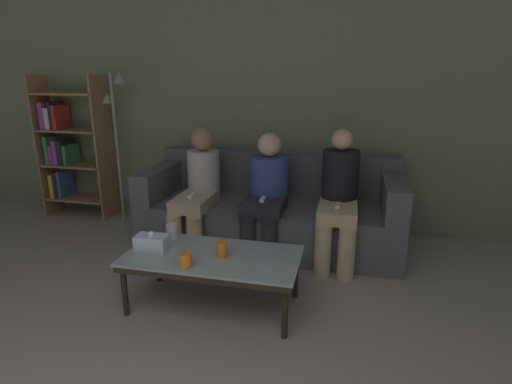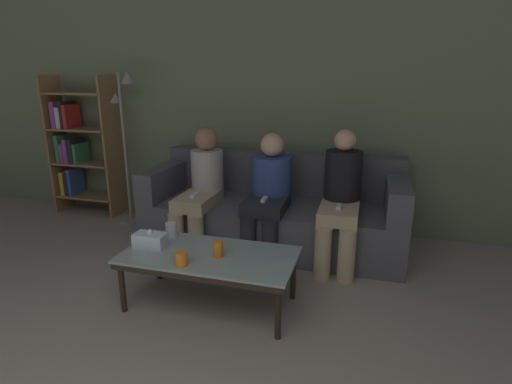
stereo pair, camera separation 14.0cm
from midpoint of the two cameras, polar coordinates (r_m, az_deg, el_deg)
name	(u,v)px [view 2 (the right image)]	position (r m, az deg, el deg)	size (l,w,h in m)	color
wall_back	(288,99)	(4.04, 5.59, 13.05)	(12.00, 0.06, 2.60)	#707F5B
couch	(274,212)	(3.73, 3.70, -2.86)	(2.30, 0.89, 0.82)	#515156
coffee_table	(209,259)	(2.71, -5.18, -9.50)	(1.15, 0.57, 0.38)	#8C9E99
cup_near_left	(218,249)	(2.63, -3.90, -8.12)	(0.07, 0.07, 0.10)	orange
cup_near_right	(171,230)	(2.98, -10.71, -5.35)	(0.08, 0.08, 0.11)	silver
cup_far_center	(181,259)	(2.54, -9.05, -9.38)	(0.08, 0.08, 0.09)	orange
tissue_box	(150,240)	(2.83, -13.49, -6.73)	(0.22, 0.12, 0.13)	silver
bookshelf	(78,147)	(4.90, -23.34, 5.96)	(0.76, 0.32, 1.53)	#9E754C
standing_lamp	(125,133)	(4.33, -17.27, 8.08)	(0.31, 0.26, 1.57)	gray
seated_person_left_end	(202,186)	(3.60, -6.65, 0.82)	(0.31, 0.71, 1.08)	tan
seated_person_mid_left	(269,191)	(3.45, 3.02, 0.19)	(0.34, 0.67, 1.05)	#28282D
seated_person_mid_right	(341,195)	(3.35, 13.21, -0.50)	(0.31, 0.69, 1.10)	tan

